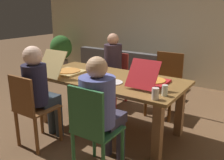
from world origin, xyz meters
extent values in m
plane|color=brown|center=(0.00, 0.00, 0.00)|extent=(20.00, 20.00, 0.00)
cube|color=beige|center=(0.00, 2.65, 1.43)|extent=(7.54, 0.12, 2.86)
cube|color=brown|center=(0.00, 0.00, 0.73)|extent=(2.05, 0.97, 0.04)
cube|color=brown|center=(-0.89, -0.36, 0.35)|extent=(0.10, 0.10, 0.71)
cube|color=brown|center=(0.89, -0.36, 0.35)|extent=(0.10, 0.10, 0.71)
cube|color=brown|center=(-0.89, 0.36, 0.35)|extent=(0.10, 0.10, 0.71)
cube|color=brown|center=(0.89, 0.36, 0.35)|extent=(0.10, 0.10, 0.71)
cylinder|color=#2F693A|center=(0.27, -0.67, 0.23)|extent=(0.04, 0.04, 0.46)
cylinder|color=#2F693A|center=(0.64, -0.67, 0.23)|extent=(0.04, 0.04, 0.46)
cylinder|color=#2F693A|center=(0.27, -1.01, 0.23)|extent=(0.04, 0.04, 0.46)
cube|color=#2F693A|center=(0.45, -0.84, 0.47)|extent=(0.42, 0.39, 0.02)
cube|color=#2F693A|center=(0.45, -1.02, 0.72)|extent=(0.40, 0.03, 0.47)
cylinder|color=#3C364A|center=(0.37, -0.54, 0.24)|extent=(0.10, 0.10, 0.48)
cylinder|color=#3C364A|center=(0.54, -0.54, 0.24)|extent=(0.10, 0.10, 0.48)
cube|color=#3C364A|center=(0.45, -0.68, 0.53)|extent=(0.32, 0.31, 0.11)
cylinder|color=#555CA1|center=(0.45, -0.84, 0.78)|extent=(0.35, 0.35, 0.49)
sphere|color=tan|center=(0.45, -0.84, 1.11)|extent=(0.21, 0.21, 0.21)
cylinder|color=#AD342C|center=(-0.32, 0.67, 0.23)|extent=(0.05, 0.05, 0.46)
cylinder|color=#AD342C|center=(-0.64, 0.67, 0.23)|extent=(0.05, 0.05, 0.46)
cylinder|color=#AD342C|center=(-0.32, 1.03, 0.23)|extent=(0.05, 0.05, 0.46)
cylinder|color=#AD342C|center=(-0.64, 1.03, 0.23)|extent=(0.05, 0.05, 0.46)
cube|color=#AD342C|center=(-0.48, 0.85, 0.47)|extent=(0.39, 0.42, 0.02)
cube|color=#AD342C|center=(-0.48, 1.04, 0.67)|extent=(0.37, 0.03, 0.38)
cylinder|color=#403039|center=(-0.40, 0.55, 0.24)|extent=(0.10, 0.10, 0.48)
cylinder|color=#403039|center=(-0.55, 0.55, 0.24)|extent=(0.10, 0.10, 0.48)
cube|color=#403039|center=(-0.48, 0.69, 0.53)|extent=(0.27, 0.32, 0.11)
cylinder|color=#372934|center=(-0.48, 0.85, 0.79)|extent=(0.30, 0.30, 0.51)
sphere|color=tan|center=(-0.48, 0.85, 1.13)|extent=(0.19, 0.19, 0.19)
cylinder|color=brown|center=(-0.65, -0.62, 0.23)|extent=(0.04, 0.04, 0.46)
cylinder|color=brown|center=(-0.31, -0.62, 0.23)|extent=(0.04, 0.04, 0.46)
cylinder|color=brown|center=(-0.65, -1.00, 0.23)|extent=(0.04, 0.04, 0.46)
cylinder|color=brown|center=(-0.31, -1.00, 0.23)|extent=(0.04, 0.04, 0.46)
cube|color=brown|center=(-0.48, -0.81, 0.47)|extent=(0.41, 0.44, 0.02)
cube|color=brown|center=(-0.48, -1.01, 0.70)|extent=(0.39, 0.03, 0.43)
cylinder|color=#303B44|center=(-0.55, -0.54, 0.24)|extent=(0.10, 0.10, 0.48)
cylinder|color=#303B44|center=(-0.41, -0.54, 0.24)|extent=(0.10, 0.10, 0.48)
cube|color=#303B44|center=(-0.48, -0.67, 0.53)|extent=(0.26, 0.28, 0.11)
cylinder|color=#28253C|center=(-0.48, -0.81, 0.77)|extent=(0.29, 0.29, 0.48)
sphere|color=beige|center=(-0.48, -0.81, 1.12)|extent=(0.23, 0.23, 0.23)
cylinder|color=brown|center=(0.65, 0.65, 0.23)|extent=(0.05, 0.05, 0.46)
cylinder|color=brown|center=(0.26, 0.65, 0.23)|extent=(0.05, 0.05, 0.46)
cylinder|color=brown|center=(0.65, 1.04, 0.23)|extent=(0.05, 0.05, 0.46)
cylinder|color=brown|center=(0.26, 1.04, 0.23)|extent=(0.05, 0.05, 0.46)
cube|color=brown|center=(0.45, 0.85, 0.47)|extent=(0.45, 0.46, 0.02)
cube|color=brown|center=(0.45, 1.06, 0.72)|extent=(0.43, 0.03, 0.48)
cube|color=tan|center=(-0.60, -0.13, 0.76)|extent=(0.39, 0.39, 0.03)
cylinder|color=#C77F37|center=(-0.60, -0.13, 0.78)|extent=(0.34, 0.34, 0.01)
cube|color=tan|center=(-0.60, -0.42, 0.93)|extent=(0.39, 0.22, 0.33)
cube|color=red|center=(0.60, 0.10, 0.76)|extent=(0.36, 0.36, 0.03)
cylinder|color=orange|center=(0.60, 0.10, 0.78)|extent=(0.32, 0.32, 0.01)
cube|color=red|center=(0.60, -0.18, 0.92)|extent=(0.36, 0.21, 0.30)
cylinder|color=white|center=(0.19, -0.17, 0.75)|extent=(0.25, 0.25, 0.01)
cylinder|color=white|center=(-0.19, -0.20, 0.75)|extent=(0.23, 0.23, 0.01)
cylinder|color=silver|center=(0.86, -0.40, 0.81)|extent=(0.07, 0.07, 0.12)
cylinder|color=silver|center=(0.90, -0.25, 0.80)|extent=(0.06, 0.06, 0.12)
cube|color=#504D4E|center=(-0.85, 1.94, 0.20)|extent=(1.88, 0.82, 0.40)
cube|color=#504D4E|center=(-0.85, 1.61, 0.60)|extent=(1.88, 0.16, 0.39)
cube|color=#504D4E|center=(-1.69, 1.94, 0.49)|extent=(0.20, 0.78, 0.18)
cube|color=#504D4E|center=(-0.01, 1.94, 0.49)|extent=(0.20, 0.78, 0.18)
cylinder|color=gray|center=(-2.94, 2.07, 0.13)|extent=(0.32, 0.32, 0.27)
cylinder|color=brown|center=(-2.94, 2.07, 0.32)|extent=(0.05, 0.05, 0.11)
ellipsoid|color=#35752F|center=(-2.94, 2.07, 0.61)|extent=(0.57, 0.57, 0.63)
camera|label=1|loc=(1.81, -2.61, 1.66)|focal=39.62mm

